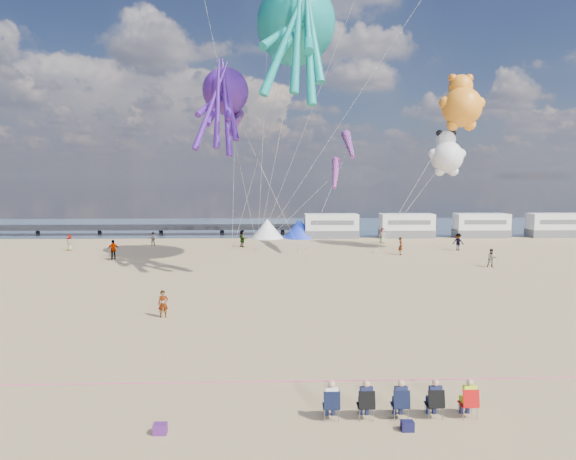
# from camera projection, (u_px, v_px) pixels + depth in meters

# --- Properties ---
(ground) EXTENTS (120.00, 120.00, 0.00)m
(ground) POSITION_uv_depth(u_px,v_px,m) (303.00, 339.00, 24.26)
(ground) COLOR tan
(ground) RESTS_ON ground
(water) EXTENTS (120.00, 120.00, 0.00)m
(water) POSITION_uv_depth(u_px,v_px,m) (281.00, 226.00, 78.92)
(water) COLOR #38506B
(water) RESTS_ON ground
(pier) EXTENTS (60.00, 3.00, 0.50)m
(pier) POSITION_uv_depth(u_px,v_px,m) (69.00, 228.00, 66.97)
(pier) COLOR black
(pier) RESTS_ON ground
(motorhome_0) EXTENTS (6.60, 2.50, 3.00)m
(motorhome_0) POSITION_uv_depth(u_px,v_px,m) (331.00, 226.00, 64.06)
(motorhome_0) COLOR silver
(motorhome_0) RESTS_ON ground
(motorhome_1) EXTENTS (6.60, 2.50, 3.00)m
(motorhome_1) POSITION_uv_depth(u_px,v_px,m) (407.00, 226.00, 64.37)
(motorhome_1) COLOR silver
(motorhome_1) RESTS_ON ground
(motorhome_2) EXTENTS (6.60, 2.50, 3.00)m
(motorhome_2) POSITION_uv_depth(u_px,v_px,m) (481.00, 225.00, 64.68)
(motorhome_2) COLOR silver
(motorhome_2) RESTS_ON ground
(motorhome_3) EXTENTS (6.60, 2.50, 3.00)m
(motorhome_3) POSITION_uv_depth(u_px,v_px,m) (555.00, 225.00, 64.99)
(motorhome_3) COLOR silver
(motorhome_3) RESTS_ON ground
(tent_white) EXTENTS (4.00, 4.00, 2.40)m
(tent_white) POSITION_uv_depth(u_px,v_px,m) (267.00, 229.00, 63.82)
(tent_white) COLOR white
(tent_white) RESTS_ON ground
(tent_blue) EXTENTS (4.00, 4.00, 2.40)m
(tent_blue) POSITION_uv_depth(u_px,v_px,m) (299.00, 228.00, 63.96)
(tent_blue) COLOR #1933CC
(tent_blue) RESTS_ON ground
(spectator_row) EXTENTS (6.10, 0.90, 1.30)m
(spectator_row) POSITION_uv_depth(u_px,v_px,m) (400.00, 398.00, 16.32)
(spectator_row) COLOR black
(spectator_row) RESTS_ON ground
(cooler_purple) EXTENTS (0.40, 0.30, 0.32)m
(cooler_purple) POSITION_uv_depth(u_px,v_px,m) (160.00, 429.00, 15.35)
(cooler_purple) COLOR #4F1B67
(cooler_purple) RESTS_ON ground
(cooler_navy) EXTENTS (0.38, 0.28, 0.30)m
(cooler_navy) POSITION_uv_depth(u_px,v_px,m) (407.00, 426.00, 15.54)
(cooler_navy) COLOR #111238
(cooler_navy) RESTS_ON ground
(rope_line) EXTENTS (34.00, 0.03, 0.03)m
(rope_line) POSITION_uv_depth(u_px,v_px,m) (312.00, 381.00, 19.28)
(rope_line) COLOR #F2338C
(rope_line) RESTS_ON ground
(standing_person) EXTENTS (0.60, 0.45, 1.49)m
(standing_person) POSITION_uv_depth(u_px,v_px,m) (163.00, 304.00, 27.97)
(standing_person) COLOR tan
(standing_person) RESTS_ON ground
(beachgoer_0) EXTENTS (0.64, 0.42, 1.76)m
(beachgoer_0) POSITION_uv_depth(u_px,v_px,m) (383.00, 236.00, 58.92)
(beachgoer_0) COLOR #7F6659
(beachgoer_0) RESTS_ON ground
(beachgoer_1) EXTENTS (0.81, 0.61, 1.51)m
(beachgoer_1) POSITION_uv_depth(u_px,v_px,m) (153.00, 239.00, 57.06)
(beachgoer_1) COLOR #7F6659
(beachgoer_1) RESTS_ON ground
(beachgoer_2) EXTENTS (1.10, 1.07, 1.79)m
(beachgoer_2) POSITION_uv_depth(u_px,v_px,m) (458.00, 242.00, 53.21)
(beachgoer_2) COLOR #7F6659
(beachgoer_2) RESTS_ON ground
(beachgoer_3) EXTENTS (1.35, 1.07, 1.83)m
(beachgoer_3) POSITION_uv_depth(u_px,v_px,m) (113.00, 250.00, 47.46)
(beachgoer_3) COLOR #7F6659
(beachgoer_3) RESTS_ON ground
(beachgoer_4) EXTENTS (0.95, 1.17, 1.86)m
(beachgoer_4) POSITION_uv_depth(u_px,v_px,m) (242.00, 238.00, 55.88)
(beachgoer_4) COLOR #7F6659
(beachgoer_4) RESTS_ON ground
(beachgoer_5) EXTENTS (0.83, 1.69, 1.75)m
(beachgoer_5) POSITION_uv_depth(u_px,v_px,m) (401.00, 246.00, 50.22)
(beachgoer_5) COLOR #7F6659
(beachgoer_5) RESTS_ON ground
(beachgoer_6) EXTENTS (0.70, 0.73, 1.68)m
(beachgoer_6) POSITION_uv_depth(u_px,v_px,m) (70.00, 243.00, 53.09)
(beachgoer_6) COLOR #7F6659
(beachgoer_6) RESTS_ON ground
(beachgoer_7) EXTENTS (0.86, 0.65, 1.58)m
(beachgoer_7) POSITION_uv_depth(u_px,v_px,m) (492.00, 258.00, 43.32)
(beachgoer_7) COLOR #7F6659
(beachgoer_7) RESTS_ON ground
(sandbag_a) EXTENTS (0.50, 0.35, 0.22)m
(sandbag_a) POSITION_uv_depth(u_px,v_px,m) (232.00, 252.00, 51.27)
(sandbag_a) COLOR gray
(sandbag_a) RESTS_ON ground
(sandbag_b) EXTENTS (0.50, 0.35, 0.22)m
(sandbag_b) POSITION_uv_depth(u_px,v_px,m) (300.00, 250.00, 52.60)
(sandbag_b) COLOR gray
(sandbag_b) RESTS_ON ground
(sandbag_c) EXTENTS (0.50, 0.35, 0.22)m
(sandbag_c) POSITION_uv_depth(u_px,v_px,m) (376.00, 253.00, 51.03)
(sandbag_c) COLOR gray
(sandbag_c) RESTS_ON ground
(sandbag_d) EXTENTS (0.50, 0.35, 0.22)m
(sandbag_d) POSITION_uv_depth(u_px,v_px,m) (307.00, 249.00, 53.50)
(sandbag_d) COLOR gray
(sandbag_d) RESTS_ON ground
(sandbag_e) EXTENTS (0.50, 0.35, 0.22)m
(sandbag_e) POSITION_uv_depth(u_px,v_px,m) (258.00, 250.00, 53.16)
(sandbag_e) COLOR gray
(sandbag_e) RESTS_ON ground
(kite_octopus_teal) EXTENTS (8.07, 12.26, 12.93)m
(kite_octopus_teal) POSITION_uv_depth(u_px,v_px,m) (296.00, 25.00, 41.07)
(kite_octopus_teal) COLOR #10887F
(kite_octopus_purple) EXTENTS (4.84, 9.46, 10.40)m
(kite_octopus_purple) POSITION_uv_depth(u_px,v_px,m) (226.00, 91.00, 45.31)
(kite_octopus_purple) COLOR #441783
(kite_panda) EXTENTS (4.69, 4.52, 5.49)m
(kite_panda) POSITION_uv_depth(u_px,v_px,m) (447.00, 157.00, 51.46)
(kite_panda) COLOR silver
(kite_teddy_orange) EXTENTS (5.45, 5.22, 6.69)m
(kite_teddy_orange) POSITION_uv_depth(u_px,v_px,m) (462.00, 107.00, 50.84)
(kite_teddy_orange) COLOR orange
(windsock_left) EXTENTS (1.30, 7.18, 7.15)m
(windsock_left) POSITION_uv_depth(u_px,v_px,m) (235.00, 123.00, 45.12)
(windsock_left) COLOR red
(windsock_mid) EXTENTS (1.12, 6.25, 6.23)m
(windsock_mid) POSITION_uv_depth(u_px,v_px,m) (349.00, 145.00, 51.90)
(windsock_mid) COLOR red
(windsock_right) EXTENTS (1.81, 5.73, 5.66)m
(windsock_right) POSITION_uv_depth(u_px,v_px,m) (335.00, 174.00, 50.02)
(windsock_right) COLOR red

